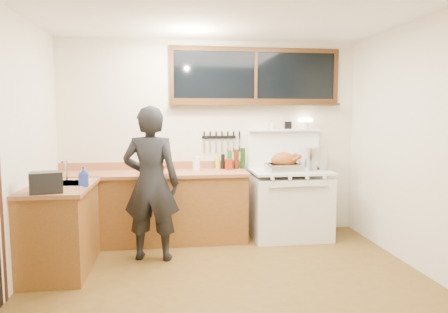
{
  "coord_description": "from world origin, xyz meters",
  "views": [
    {
      "loc": [
        -0.55,
        -3.62,
        1.62
      ],
      "look_at": [
        0.05,
        0.85,
        1.15
      ],
      "focal_mm": 32.0,
      "sensor_mm": 36.0,
      "label": 1
    }
  ],
  "objects": [
    {
      "name": "ground_plane",
      "position": [
        0.0,
        0.0,
        -0.01
      ],
      "size": [
        4.0,
        3.5,
        0.02
      ],
      "primitive_type": "cube",
      "color": "#543B16"
    },
    {
      "name": "room_shell",
      "position": [
        0.0,
        0.0,
        1.65
      ],
      "size": [
        4.1,
        3.6,
        2.65
      ],
      "color": "beige",
      "rests_on": "ground"
    },
    {
      "name": "counter_back",
      "position": [
        -0.8,
        1.45,
        0.45
      ],
      "size": [
        2.44,
        0.64,
        1.0
      ],
      "color": "brown",
      "rests_on": "ground"
    },
    {
      "name": "counter_left",
      "position": [
        -1.7,
        0.62,
        0.45
      ],
      "size": [
        0.64,
        1.09,
        0.9
      ],
      "color": "brown",
      "rests_on": "ground"
    },
    {
      "name": "sink_unit",
      "position": [
        -1.68,
        0.7,
        0.85
      ],
      "size": [
        0.5,
        0.45,
        0.37
      ],
      "color": "white",
      "rests_on": "counter_left"
    },
    {
      "name": "vintage_stove",
      "position": [
        1.0,
        1.41,
        0.47
      ],
      "size": [
        1.02,
        0.74,
        1.58
      ],
      "color": "white",
      "rests_on": "ground"
    },
    {
      "name": "back_window",
      "position": [
        0.6,
        1.72,
        2.06
      ],
      "size": [
        2.32,
        0.13,
        0.77
      ],
      "color": "black",
      "rests_on": "room_shell"
    },
    {
      "name": "knife_strip",
      "position": [
        0.12,
        1.73,
        1.31
      ],
      "size": [
        0.52,
        0.03,
        0.28
      ],
      "color": "black",
      "rests_on": "room_shell"
    },
    {
      "name": "man",
      "position": [
        -0.77,
        0.82,
        0.86
      ],
      "size": [
        0.7,
        0.52,
        1.73
      ],
      "color": "black",
      "rests_on": "ground"
    },
    {
      "name": "soap_bottle",
      "position": [
        -1.43,
        0.53,
        1.0
      ],
      "size": [
        0.1,
        0.11,
        0.2
      ],
      "color": "#2040A3",
      "rests_on": "counter_left"
    },
    {
      "name": "toaster",
      "position": [
        -1.7,
        0.23,
        1.0
      ],
      "size": [
        0.32,
        0.26,
        0.2
      ],
      "color": "black",
      "rests_on": "counter_left"
    },
    {
      "name": "cutting_board",
      "position": [
        -0.74,
        1.28,
        0.95
      ],
      "size": [
        0.46,
        0.37,
        0.14
      ],
      "color": "#9A603D",
      "rests_on": "counter_back"
    },
    {
      "name": "roast_turkey",
      "position": [
        0.89,
        1.3,
        1.0
      ],
      "size": [
        0.47,
        0.35,
        0.25
      ],
      "color": "silver",
      "rests_on": "vintage_stove"
    },
    {
      "name": "stockpot",
      "position": [
        1.41,
        1.54,
        1.04
      ],
      "size": [
        0.32,
        0.32,
        0.28
      ],
      "color": "silver",
      "rests_on": "vintage_stove"
    },
    {
      "name": "saucepan",
      "position": [
        1.16,
        1.65,
        0.96
      ],
      "size": [
        0.18,
        0.28,
        0.11
      ],
      "color": "silver",
      "rests_on": "vintage_stove"
    },
    {
      "name": "pot_lid",
      "position": [
        1.35,
        1.3,
        0.91
      ],
      "size": [
        0.31,
        0.31,
        0.04
      ],
      "color": "silver",
      "rests_on": "vintage_stove"
    },
    {
      "name": "coffee_tin",
      "position": [
        0.21,
        1.56,
        0.97
      ],
      "size": [
        0.11,
        0.1,
        0.14
      ],
      "color": "maroon",
      "rests_on": "counter_back"
    },
    {
      "name": "pitcher",
      "position": [
        -0.22,
        1.54,
        0.99
      ],
      "size": [
        0.1,
        0.1,
        0.18
      ],
      "color": "white",
      "rests_on": "counter_back"
    },
    {
      "name": "bottle_cluster",
      "position": [
        0.27,
        1.63,
        1.02
      ],
      "size": [
        0.4,
        0.07,
        0.28
      ],
      "color": "black",
      "rests_on": "counter_back"
    }
  ]
}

